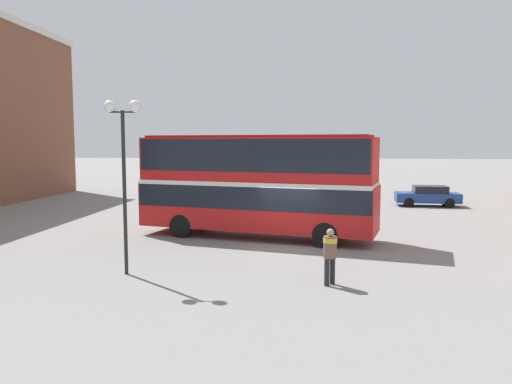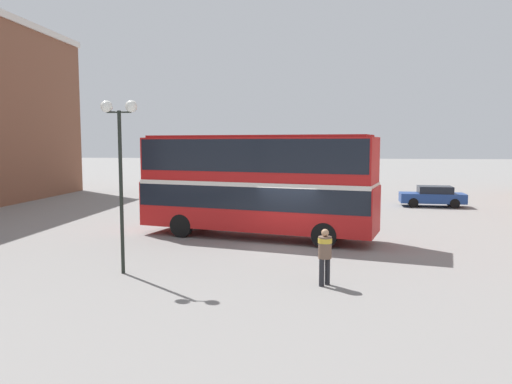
{
  "view_description": "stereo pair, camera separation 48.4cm",
  "coord_description": "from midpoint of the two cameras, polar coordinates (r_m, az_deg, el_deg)",
  "views": [
    {
      "loc": [
        0.61,
        -20.9,
        4.37
      ],
      "look_at": [
        -1.48,
        1.79,
        2.12
      ],
      "focal_mm": 35.0,
      "sensor_mm": 36.0,
      "label": 1
    },
    {
      "loc": [
        1.09,
        -20.85,
        4.37
      ],
      "look_at": [
        -1.48,
        1.79,
        2.12
      ],
      "focal_mm": 35.0,
      "sensor_mm": 36.0,
      "label": 2
    }
  ],
  "objects": [
    {
      "name": "ground_plane",
      "position": [
        21.35,
        4.07,
        -6.2
      ],
      "size": [
        240.0,
        240.0,
        0.0
      ],
      "primitive_type": "plane",
      "color": "gray"
    },
    {
      "name": "double_decker_bus",
      "position": [
        22.85,
        0.61,
        1.46
      ],
      "size": [
        11.21,
        5.25,
        4.72
      ],
      "rotation": [
        0.0,
        0.0,
        -0.26
      ],
      "color": "red",
      "rests_on": "ground_plane"
    },
    {
      "name": "pedestrian_foreground",
      "position": [
        15.53,
        8.77,
        -6.68
      ],
      "size": [
        0.61,
        0.61,
        1.76
      ],
      "rotation": [
        0.0,
        0.0,
        2.4
      ],
      "color": "#232328",
      "rests_on": "ground_plane"
    },
    {
      "name": "parked_car_kerb_near",
      "position": [
        39.66,
        -8.89,
        0.41
      ],
      "size": [
        3.97,
        1.89,
        1.61
      ],
      "rotation": [
        0.0,
        0.0,
        3.13
      ],
      "color": "silver",
      "rests_on": "ground_plane"
    },
    {
      "name": "parked_car_kerb_far",
      "position": [
        36.45,
        19.91,
        -0.44
      ],
      "size": [
        4.39,
        2.03,
        1.42
      ],
      "rotation": [
        0.0,
        0.0,
        3.08
      ],
      "color": "navy",
      "rests_on": "ground_plane"
    },
    {
      "name": "street_lamp_twin_globe",
      "position": [
        16.97,
        -14.51,
        5.68
      ],
      "size": [
        1.23,
        0.39,
        5.75
      ],
      "color": "black",
      "rests_on": "ground_plane"
    }
  ]
}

